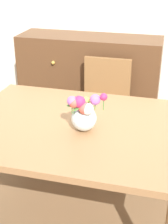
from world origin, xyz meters
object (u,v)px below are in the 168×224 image
(chair_far, at_px, (104,102))
(dresser, at_px, (89,85))
(flower_vase, at_px, (84,113))
(dining_table, at_px, (75,136))

(chair_far, xyz_separation_m, dresser, (-0.25, 0.45, -0.02))
(chair_far, bearing_deg, dresser, -60.83)
(chair_far, bearing_deg, flower_vase, 93.67)
(dining_table, relative_size, dresser, 1.02)
(chair_far, height_order, dresser, dresser)
(dining_table, xyz_separation_m, chair_far, (0.01, 0.88, -0.14))
(dining_table, bearing_deg, dresser, 100.11)
(dresser, distance_m, flower_vase, 1.48)
(dining_table, height_order, chair_far, chair_far)
(chair_far, relative_size, dresser, 0.64)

